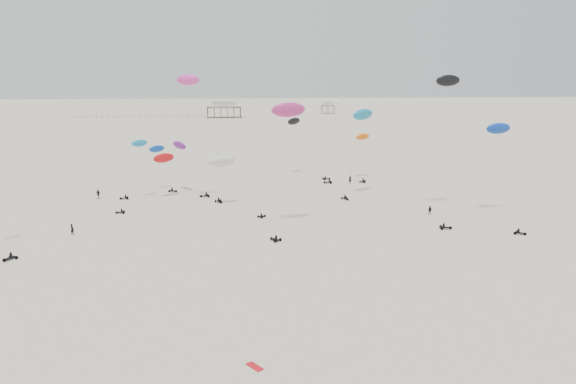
{
  "coord_description": "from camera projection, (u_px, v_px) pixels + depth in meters",
  "views": [
    {
      "loc": [
        -9.69,
        1.73,
        24.99
      ],
      "look_at": [
        0.0,
        88.0,
        7.0
      ],
      "focal_mm": 35.0,
      "sensor_mm": 36.0,
      "label": 1
    }
  ],
  "objects": [
    {
      "name": "ground_plane",
      "position": [
        253.0,
        148.0,
        199.06
      ],
      "size": [
        900.0,
        900.0,
        0.0
      ],
      "primitive_type": "plane",
      "color": "beige"
    },
    {
      "name": "pavilion_main",
      "position": [
        224.0,
        111.0,
        343.07
      ],
      "size": [
        21.0,
        13.0,
        9.8
      ],
      "color": "brown",
      "rests_on": "ground"
    },
    {
      "name": "pavilion_small",
      "position": [
        328.0,
        108.0,
        380.07
      ],
      "size": [
        9.0,
        7.0,
        8.0
      ],
      "color": "brown",
      "rests_on": "ground"
    },
    {
      "name": "pier_fence",
      "position": [
        138.0,
        117.0,
        338.09
      ],
      "size": [
        80.2,
        0.2,
        1.5
      ],
      "color": "black",
      "rests_on": "ground"
    },
    {
      "name": "rig_0",
      "position": [
        195.0,
        106.0,
        110.91
      ],
      "size": [
        9.09,
        5.79,
        25.38
      ],
      "rotation": [
        0.0,
        0.0,
        3.57
      ],
      "color": "black",
      "rests_on": "ground"
    },
    {
      "name": "rig_1",
      "position": [
        134.0,
        162.0,
        115.19
      ],
      "size": [
        6.23,
        3.39,
        12.36
      ],
      "rotation": [
        0.0,
        0.0,
        1.73
      ],
      "color": "black",
      "rests_on": "ground"
    },
    {
      "name": "rig_3",
      "position": [
        502.0,
        145.0,
        99.61
      ],
      "size": [
        6.23,
        17.16,
        20.66
      ],
      "rotation": [
        0.0,
        0.0,
        3.9
      ],
      "color": "black",
      "rests_on": "ground"
    },
    {
      "name": "rig_4",
      "position": [
        363.0,
        150.0,
        137.18
      ],
      "size": [
        4.67,
        9.79,
        11.76
      ],
      "rotation": [
        0.0,
        0.0,
        5.59
      ],
      "color": "black",
      "rests_on": "ground"
    },
    {
      "name": "rig_5",
      "position": [
        361.0,
        124.0,
        116.88
      ],
      "size": [
        8.32,
        8.35,
        18.54
      ],
      "rotation": [
        0.0,
        0.0,
        3.47
      ],
      "color": "black",
      "rests_on": "ground"
    },
    {
      "name": "rig_6",
      "position": [
        162.0,
        162.0,
        123.59
      ],
      "size": [
        6.45,
        5.83,
        10.15
      ],
      "rotation": [
        0.0,
        0.0,
        4.19
      ],
      "color": "black",
      "rests_on": "ground"
    },
    {
      "name": "rig_7",
      "position": [
        287.0,
        123.0,
        91.27
      ],
      "size": [
        7.3,
        12.16,
        21.56
      ],
      "rotation": [
        0.0,
        0.0,
        0.69
      ],
      "color": "black",
      "rests_on": "ground"
    },
    {
      "name": "rig_8",
      "position": [
        302.0,
        135.0,
        140.91
      ],
      "size": [
        9.99,
        17.59,
        19.9
      ],
      "rotation": [
        0.0,
        0.0,
        1.38
      ],
      "color": "black",
      "rests_on": "ground"
    },
    {
      "name": "rig_9",
      "position": [
        331.0,
        141.0,
        139.54
      ],
      "size": [
        6.21,
        9.75,
        19.5
      ],
      "rotation": [
        0.0,
        0.0,
        4.91
      ],
      "color": "black",
      "rests_on": "ground"
    },
    {
      "name": "rig_10",
      "position": [
        158.0,
        165.0,
        114.36
      ],
      "size": [
        10.13,
        16.3,
        16.66
      ],
      "rotation": [
        0.0,
        0.0,
        1.63
      ],
      "color": "black",
      "rests_on": "ground"
    },
    {
      "name": "rig_11",
      "position": [
        185.0,
        155.0,
        120.85
      ],
      "size": [
        8.91,
        10.1,
        12.46
      ],
      "rotation": [
        0.0,
        0.0,
        1.8
      ],
      "color": "black",
      "rests_on": "ground"
    },
    {
      "name": "rig_12",
      "position": [
        448.0,
        106.0,
        101.38
      ],
      "size": [
        8.85,
        17.03,
        27.38
      ],
      "rotation": [
        0.0,
        0.0,
        4.49
      ],
      "color": "black",
      "rests_on": "ground"
    },
    {
      "name": "rig_13",
      "position": [
        226.0,
        166.0,
        108.5
      ],
      "size": [
        10.75,
        13.93,
        15.07
      ],
      "rotation": [
        0.0,
        0.0,
        5.39
      ],
      "color": "black",
      "rests_on": "ground"
    },
    {
      "name": "spectator_0",
      "position": [
        73.0,
        235.0,
        90.09
      ],
      "size": [
        0.94,
        0.86,
        2.13
      ],
      "primitive_type": "imported",
      "rotation": [
        0.0,
        0.0,
        2.59
      ],
      "color": "black",
      "rests_on": "ground"
    },
    {
      "name": "spectator_1",
      "position": [
        430.0,
        215.0,
        103.12
      ],
      "size": [
        1.08,
        1.01,
        1.92
      ],
      "primitive_type": "imported",
      "rotation": [
        0.0,
        0.0,
        5.62
      ],
      "color": "black",
      "rests_on": "ground"
    },
    {
      "name": "spectator_2",
      "position": [
        98.0,
        199.0,
        116.59
      ],
      "size": [
        1.54,
        1.17,
        2.31
      ],
      "primitive_type": "imported",
      "rotation": [
        0.0,
        0.0,
        5.92
      ],
      "color": "black",
      "rests_on": "ground"
    },
    {
      "name": "spectator_3",
      "position": [
        350.0,
        183.0,
        133.07
      ],
      "size": [
        0.86,
        0.62,
        2.29
      ],
      "primitive_type": "imported",
      "rotation": [
        0.0,
        0.0,
        3.2
      ],
      "color": "black",
      "rests_on": "ground"
    },
    {
      "name": "grounded_kite_b",
      "position": [
        255.0,
        367.0,
        49.1
      ],
      "size": [
        1.6,
        1.88,
        0.07
      ],
      "primitive_type": "cube",
      "rotation": [
        0.0,
        0.0,
        -0.96
      ],
      "color": "red",
      "rests_on": "ground"
    }
  ]
}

